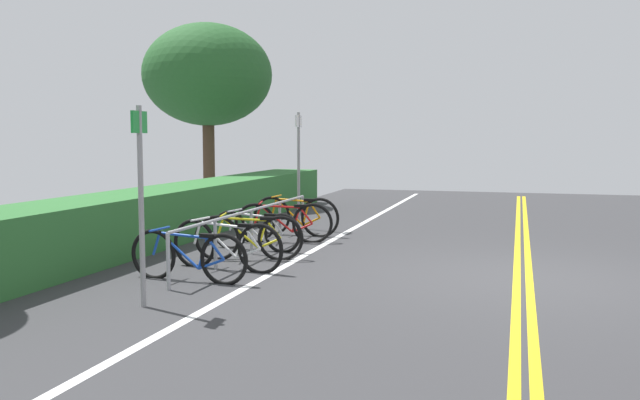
% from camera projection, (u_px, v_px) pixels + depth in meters
% --- Properties ---
extents(ground_plane, '(28.83, 12.37, 0.05)m').
position_uv_depth(ground_plane, '(523.00, 280.00, 8.99)').
color(ground_plane, '#353538').
extents(centre_line_yellow_inner, '(25.94, 0.10, 0.00)m').
position_uv_depth(centre_line_yellow_inner, '(529.00, 278.00, 8.97)').
color(centre_line_yellow_inner, gold).
rests_on(centre_line_yellow_inner, ground_plane).
extents(centre_line_yellow_outer, '(25.94, 0.10, 0.00)m').
position_uv_depth(centre_line_yellow_outer, '(517.00, 278.00, 9.01)').
color(centre_line_yellow_outer, gold).
rests_on(centre_line_yellow_outer, ground_plane).
extents(bike_lane_stripe_white, '(25.94, 0.12, 0.00)m').
position_uv_depth(bike_lane_stripe_white, '(288.00, 264.00, 9.94)').
color(bike_lane_stripe_white, white).
rests_on(bike_lane_stripe_white, ground_plane).
extents(bike_rack, '(5.40, 0.05, 0.73)m').
position_uv_depth(bike_rack, '(251.00, 220.00, 10.78)').
color(bike_rack, '#9EA0A5').
rests_on(bike_rack, ground_plane).
extents(bicycle_0, '(0.46, 1.75, 0.71)m').
position_uv_depth(bicycle_0, '(188.00, 256.00, 8.79)').
color(bicycle_0, black).
rests_on(bicycle_0, ground_plane).
extents(bicycle_1, '(0.46, 1.82, 0.75)m').
position_uv_depth(bicycle_1, '(227.00, 245.00, 9.54)').
color(bicycle_1, black).
rests_on(bicycle_1, ground_plane).
extents(bicycle_2, '(0.56, 1.66, 0.73)m').
position_uv_depth(bicycle_2, '(249.00, 237.00, 10.33)').
color(bicycle_2, black).
rests_on(bicycle_2, ground_plane).
extents(bicycle_3, '(0.46, 1.66, 0.69)m').
position_uv_depth(bicycle_3, '(256.00, 231.00, 11.19)').
color(bicycle_3, black).
rests_on(bicycle_3, ground_plane).
extents(bicycle_4, '(0.58, 1.73, 0.75)m').
position_uv_depth(bicycle_4, '(284.00, 223.00, 12.02)').
color(bicycle_4, black).
rests_on(bicycle_4, ground_plane).
extents(bicycle_5, '(0.46, 1.76, 0.79)m').
position_uv_depth(bicycle_5, '(296.00, 216.00, 12.89)').
color(bicycle_5, black).
rests_on(bicycle_5, ground_plane).
extents(sign_post_near, '(0.36, 0.08, 2.23)m').
position_uv_depth(sign_post_near, '(141.00, 187.00, 7.35)').
color(sign_post_near, gray).
rests_on(sign_post_near, ground_plane).
extents(sign_post_far, '(0.36, 0.06, 2.39)m').
position_uv_depth(sign_post_far, '(299.00, 159.00, 13.74)').
color(sign_post_far, gray).
rests_on(sign_post_far, ground_plane).
extents(hedge_backdrop, '(14.35, 1.28, 0.94)m').
position_uv_depth(hedge_backdrop, '(177.00, 211.00, 12.83)').
color(hedge_backdrop, '#2D6B30').
rests_on(hedge_backdrop, ground_plane).
extents(tree_mid, '(3.58, 3.58, 5.02)m').
position_uv_depth(tree_mid, '(208.00, 75.00, 18.58)').
color(tree_mid, '#473323').
rests_on(tree_mid, ground_plane).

